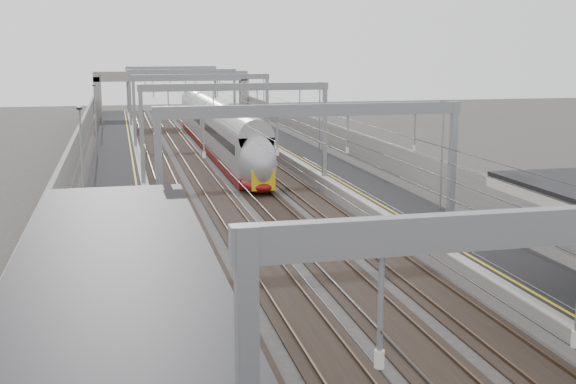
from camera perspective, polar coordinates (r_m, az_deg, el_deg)
platform_left at (r=52.37m, az=-13.29°, el=0.62°), size 4.00×120.00×1.00m
platform_right at (r=54.70m, az=3.71°, el=1.33°), size 4.00×120.00×1.00m
tracks at (r=53.03m, az=-4.60°, el=0.52°), size 11.40×140.00×0.20m
overhead_line at (r=58.80m, az=-5.68°, el=7.52°), size 13.00×140.00×6.60m
overbridge at (r=106.93m, az=-9.17°, el=8.56°), size 22.00×2.20×6.90m
wall_left at (r=52.30m, az=-16.85°, el=1.65°), size 0.30×120.00×3.20m
wall_right at (r=55.53m, az=6.89°, el=2.57°), size 0.30×120.00×3.20m
train at (r=69.42m, az=-5.51°, el=4.63°), size 2.57×46.88×4.07m
signal_green at (r=79.92m, az=-11.40°, el=5.60°), size 0.32×0.32×3.48m
signal_red_near at (r=74.95m, az=-4.79°, el=5.43°), size 0.32×0.32×3.48m
signal_red_far at (r=74.36m, az=-2.99°, el=5.41°), size 0.32×0.32×3.48m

